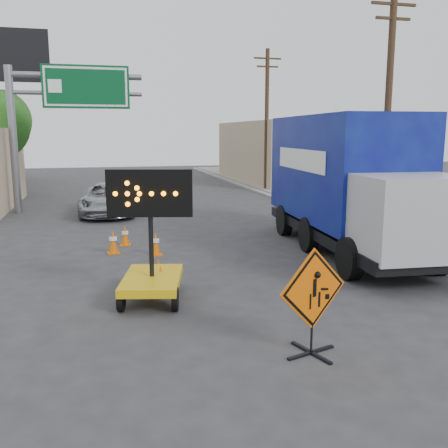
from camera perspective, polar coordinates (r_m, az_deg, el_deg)
name	(u,v)px	position (r m, az deg, el deg)	size (l,w,h in m)	color
ground	(279,365)	(8.60, 6.31, -15.75)	(100.00, 100.00, 0.00)	#2D2D30
curb_right	(310,210)	(24.63, 9.82, 1.57)	(0.40, 60.00, 0.12)	gray
sidewalk_right	(353,208)	(25.64, 14.52, 1.77)	(4.00, 60.00, 0.15)	gray
building_right_far	(301,151)	(40.44, 8.81, 8.19)	(10.00, 14.00, 4.60)	tan
highway_gantry	(58,105)	(25.25, -18.48, 12.82)	(6.18, 0.38, 6.90)	slate
utility_pole_near	(388,108)	(20.32, 18.22, 12.45)	(1.80, 0.26, 9.00)	#432D1D
utility_pole_far	(267,118)	(33.03, 4.90, 11.94)	(1.80, 0.26, 9.00)	#432D1D
tree_left_far	(0,120)	(37.74, -24.20, 10.76)	(4.10, 4.10, 6.66)	#432D1D
construction_sign	(313,299)	(8.70, 10.11, -8.45)	(1.37, 0.98, 1.89)	black
arrow_board	(152,272)	(11.50, -8.24, -5.41)	(1.86, 2.33, 2.99)	gold
pickup_truck	(109,199)	(23.97, -13.01, 2.83)	(2.42, 5.25, 1.46)	#A3A6AA
box_truck	(348,190)	(16.46, 14.02, 3.74)	(3.43, 9.27, 4.32)	black
cone_a	(161,280)	(11.93, -7.22, -6.32)	(0.47, 0.47, 0.73)	#DB5A04
cone_b	(159,271)	(12.72, -7.48, -5.40)	(0.41, 0.41, 0.67)	#DB5A04
cone_c	(156,244)	(15.72, -7.83, -2.24)	(0.42, 0.42, 0.73)	#DB5A04
cone_d	(113,242)	(16.18, -12.56, -2.00)	(0.44, 0.44, 0.74)	#DB5A04
cone_e	(125,235)	(17.25, -11.24, -1.29)	(0.42, 0.42, 0.69)	#DB5A04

